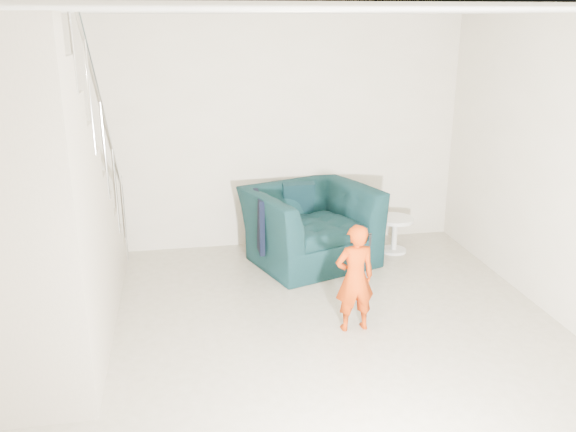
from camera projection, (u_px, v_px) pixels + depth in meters
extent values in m
plane|color=gray|center=(296.00, 361.00, 4.95)|extent=(5.50, 5.50, 0.00)
plane|color=silver|center=(298.00, 12.00, 4.11)|extent=(5.50, 5.50, 0.00)
plane|color=#BEB49B|center=(252.00, 136.00, 7.11)|extent=(5.00, 0.00, 5.00)
imported|color=black|center=(311.00, 226.00, 6.87)|extent=(1.62, 1.52, 0.85)
imported|color=#961D04|center=(355.00, 278.00, 5.32)|extent=(0.38, 0.26, 0.99)
cylinder|color=silver|center=(395.00, 219.00, 7.15)|extent=(0.43, 0.43, 0.04)
cylinder|color=silver|center=(394.00, 236.00, 7.22)|extent=(0.06, 0.06, 0.38)
cylinder|color=silver|center=(394.00, 250.00, 7.27)|extent=(0.30, 0.30, 0.03)
cube|color=#ADA089|center=(80.00, 256.00, 6.77)|extent=(1.00, 0.30, 0.27)
cube|color=#ADA089|center=(74.00, 255.00, 6.45)|extent=(1.00, 0.30, 0.54)
cube|color=#ADA089|center=(68.00, 253.00, 6.12)|extent=(1.00, 0.30, 0.81)
cube|color=#ADA089|center=(62.00, 251.00, 5.80)|extent=(1.00, 0.30, 1.08)
cube|color=#ADA089|center=(54.00, 249.00, 5.48)|extent=(1.00, 0.30, 1.35)
cube|color=#ADA089|center=(46.00, 247.00, 5.16)|extent=(1.00, 0.30, 1.62)
cube|color=#ADA089|center=(37.00, 245.00, 4.83)|extent=(1.00, 0.30, 1.89)
cube|color=#ADA089|center=(26.00, 242.00, 4.51)|extent=(1.00, 0.30, 2.16)
cube|color=#ADA089|center=(13.00, 238.00, 4.19)|extent=(1.00, 0.30, 2.43)
cylinder|color=silver|center=(92.00, 71.00, 4.93)|extent=(0.04, 3.03, 2.73)
cylinder|color=silver|center=(124.00, 218.00, 6.88)|extent=(0.04, 0.04, 1.00)
cube|color=black|center=(298.00, 197.00, 7.10)|extent=(0.37, 0.18, 0.37)
cube|color=black|center=(259.00, 221.00, 6.67)|extent=(0.05, 0.54, 0.61)
cube|color=black|center=(370.00, 239.00, 5.20)|extent=(0.03, 0.05, 0.10)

